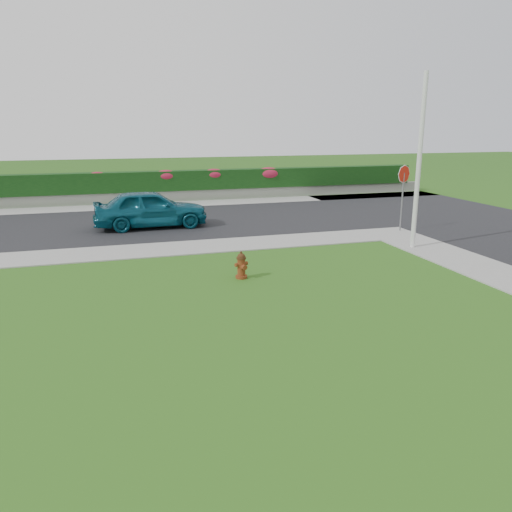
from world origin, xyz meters
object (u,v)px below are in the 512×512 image
object	(u,v)px
sedan_teal	(151,209)
stop_sign	(403,182)
fire_hydrant	(241,266)
utility_pole	(419,163)

from	to	relation	value
sedan_teal	stop_sign	distance (m)	10.35
fire_hydrant	stop_sign	world-z (taller)	stop_sign
fire_hydrant	stop_sign	distance (m)	9.14
sedan_teal	utility_pole	world-z (taller)	utility_pole
fire_hydrant	utility_pole	distance (m)	7.38
utility_pole	fire_hydrant	bearing A→B (deg)	-165.60
sedan_teal	utility_pole	size ratio (longest dim) A/B	0.79
utility_pole	stop_sign	distance (m)	3.03
stop_sign	sedan_teal	bearing A→B (deg)	161.59
sedan_teal	stop_sign	bearing A→B (deg)	-111.68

